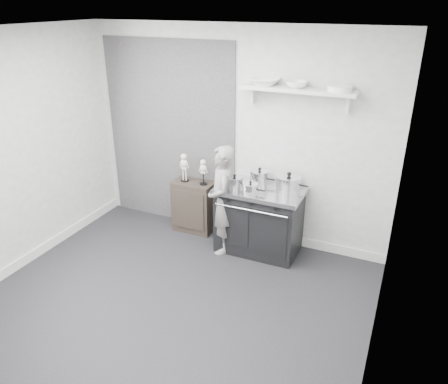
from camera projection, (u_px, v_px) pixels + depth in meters
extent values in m
plane|color=black|center=(167.00, 307.00, 4.56)|extent=(4.00, 4.00, 0.00)
cube|color=#A4A4A2|center=(235.00, 136.00, 5.51)|extent=(4.00, 0.02, 2.70)
cube|color=#A4A4A2|center=(2.00, 158.00, 4.75)|extent=(0.02, 3.60, 2.70)
cube|color=#A4A4A2|center=(389.00, 232.00, 3.26)|extent=(0.02, 3.60, 2.70)
cube|color=silver|center=(149.00, 32.00, 3.46)|extent=(4.00, 3.60, 0.02)
cube|color=black|center=(170.00, 136.00, 5.89)|extent=(1.90, 0.02, 2.50)
cube|color=silver|center=(305.00, 242.00, 5.64)|extent=(2.00, 0.03, 0.12)
cube|color=silver|center=(26.00, 259.00, 5.27)|extent=(0.03, 3.60, 0.12)
cube|color=silver|center=(298.00, 90.00, 4.83)|extent=(1.30, 0.26, 0.04)
cube|color=silver|center=(253.00, 95.00, 5.14)|extent=(0.03, 0.12, 0.20)
cube|color=silver|center=(348.00, 104.00, 4.73)|extent=(0.03, 0.12, 0.20)
cube|color=black|center=(259.00, 221.00, 5.45)|extent=(0.99, 0.60, 0.80)
cube|color=silver|center=(260.00, 190.00, 5.28)|extent=(1.05, 0.64, 0.05)
cube|color=black|center=(232.00, 226.00, 5.29)|extent=(0.42, 0.02, 0.52)
cube|color=black|center=(270.00, 234.00, 5.11)|extent=(0.42, 0.02, 0.52)
cylinder|color=silver|center=(250.00, 210.00, 5.06)|extent=(0.89, 0.02, 0.02)
cylinder|color=black|center=(227.00, 199.00, 5.15)|extent=(0.04, 0.03, 0.04)
cylinder|color=black|center=(251.00, 204.00, 5.04)|extent=(0.04, 0.03, 0.04)
cylinder|color=black|center=(276.00, 208.00, 4.93)|extent=(0.04, 0.03, 0.04)
cube|color=black|center=(194.00, 206.00, 5.95)|extent=(0.54, 0.32, 0.71)
imported|color=slate|center=(222.00, 200.00, 5.32)|extent=(0.54, 0.60, 1.38)
cylinder|color=silver|center=(235.00, 183.00, 5.28)|extent=(0.20, 0.20, 0.12)
cylinder|color=silver|center=(235.00, 178.00, 5.25)|extent=(0.20, 0.20, 0.01)
sphere|color=black|center=(235.00, 176.00, 5.24)|extent=(0.04, 0.04, 0.04)
cylinder|color=black|center=(245.00, 185.00, 5.23)|extent=(0.10, 0.02, 0.02)
cylinder|color=silver|center=(259.00, 178.00, 5.39)|extent=(0.23, 0.23, 0.15)
cylinder|color=silver|center=(260.00, 171.00, 5.35)|extent=(0.23, 0.23, 0.02)
sphere|color=black|center=(260.00, 169.00, 5.34)|extent=(0.04, 0.04, 0.04)
cylinder|color=black|center=(271.00, 179.00, 5.33)|extent=(0.10, 0.02, 0.02)
cylinder|color=silver|center=(289.00, 183.00, 5.22)|extent=(0.30, 0.30, 0.15)
cylinder|color=silver|center=(289.00, 177.00, 5.18)|extent=(0.31, 0.31, 0.02)
sphere|color=black|center=(289.00, 174.00, 5.17)|extent=(0.05, 0.05, 0.05)
cylinder|color=black|center=(304.00, 186.00, 5.15)|extent=(0.10, 0.02, 0.02)
cylinder|color=silver|center=(250.00, 189.00, 5.14)|extent=(0.18, 0.18, 0.10)
cylinder|color=silver|center=(250.00, 184.00, 5.12)|extent=(0.19, 0.19, 0.01)
sphere|color=black|center=(251.00, 182.00, 5.11)|extent=(0.03, 0.03, 0.03)
cylinder|color=black|center=(261.00, 190.00, 5.09)|extent=(0.10, 0.02, 0.02)
imported|color=white|center=(265.00, 82.00, 4.95)|extent=(0.33, 0.33, 0.08)
imported|color=white|center=(297.00, 85.00, 4.81)|extent=(0.23, 0.23, 0.07)
cylinder|color=white|center=(340.00, 88.00, 4.64)|extent=(0.26, 0.26, 0.06)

